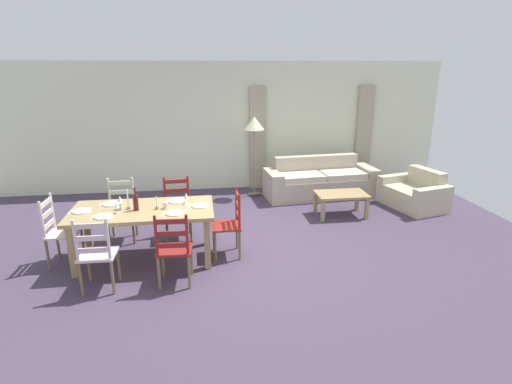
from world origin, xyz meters
TOP-DOWN VIEW (x-y plane):
  - ground_plane at (0.00, 0.00)m, footprint 9.60×9.60m
  - wall_far at (0.00, 3.30)m, footprint 9.60×0.16m
  - curtain_panel_left at (0.73, 3.16)m, footprint 0.35×0.08m
  - curtain_panel_right at (3.13, 3.16)m, footprint 0.35×0.08m
  - dining_table at (-1.32, -0.09)m, footprint 1.90×0.96m
  - dining_chair_near_left at (-1.77, -0.85)m, footprint 0.43×0.41m
  - dining_chair_near_right at (-0.88, -0.84)m, footprint 0.44×0.42m
  - dining_chair_far_left at (-1.75, 0.68)m, footprint 0.43×0.41m
  - dining_chair_far_right at (-0.90, 0.64)m, footprint 0.45×0.43m
  - dining_chair_head_west at (-2.44, -0.06)m, footprint 0.42×0.44m
  - dining_chair_head_east at (-0.14, -0.11)m, footprint 0.41×0.42m
  - dinner_plate_near_left at (-1.77, -0.34)m, footprint 0.24×0.24m
  - fork_near_left at (-1.92, -0.34)m, footprint 0.02×0.17m
  - dinner_plate_near_right at (-0.87, -0.34)m, footprint 0.24×0.24m
  - fork_near_right at (-1.02, -0.34)m, footprint 0.02×0.17m
  - dinner_plate_far_left at (-1.77, 0.16)m, footprint 0.24×0.24m
  - fork_far_left at (-1.92, 0.16)m, footprint 0.02×0.17m
  - dinner_plate_far_right at (-0.87, 0.16)m, footprint 0.24×0.24m
  - fork_far_right at (-1.02, 0.16)m, footprint 0.02×0.17m
  - dinner_plate_head_west at (-2.10, -0.09)m, footprint 0.24×0.24m
  - fork_head_west at (-2.25, -0.09)m, footprint 0.03×0.17m
  - dinner_plate_head_east at (-0.54, -0.09)m, footprint 0.24×0.24m
  - fork_head_east at (-0.69, -0.09)m, footprint 0.02×0.17m
  - wine_bottle at (-1.39, -0.13)m, footprint 0.07×0.07m
  - wine_glass_near_left at (-1.62, -0.21)m, footprint 0.06×0.06m
  - wine_glass_near_right at (-0.74, -0.25)m, footprint 0.06×0.06m
  - wine_glass_far_left at (-1.63, 0.04)m, footprint 0.06×0.06m
  - wine_glass_far_right at (-0.73, 0.05)m, footprint 0.06×0.06m
  - coffee_cup_primary at (-1.01, -0.12)m, footprint 0.07×0.07m
  - coffee_cup_secondary at (-1.62, -0.08)m, footprint 0.07×0.07m
  - candle_tall at (-1.50, -0.07)m, footprint 0.05×0.05m
  - candle_short at (-1.12, -0.13)m, footprint 0.05×0.05m
  - couch at (1.92, 2.42)m, footprint 2.34×0.99m
  - coffee_table at (1.96, 1.21)m, footprint 0.90×0.56m
  - armchair_upholstered at (3.54, 1.47)m, footprint 1.06×1.32m
  - standing_lamp at (0.58, 2.61)m, footprint 0.40×0.40m

SIDE VIEW (x-z plane):
  - ground_plane at x=0.00m, z-range -0.02..0.00m
  - armchair_upholstered at x=3.54m, z-range -0.11..0.61m
  - couch at x=1.92m, z-range -0.11..0.69m
  - coffee_table at x=1.96m, z-range 0.15..0.57m
  - dining_chair_near_left at x=-1.77m, z-range 0.00..0.96m
  - dining_chair_near_right at x=-0.88m, z-range 0.00..0.96m
  - dining_chair_far_left at x=-1.75m, z-range 0.00..0.96m
  - dining_chair_far_right at x=-0.90m, z-range 0.00..0.96m
  - dining_chair_head_west at x=-2.44m, z-range 0.00..0.96m
  - dining_chair_head_east at x=-0.14m, z-range 0.00..0.96m
  - dining_table at x=-1.32m, z-range 0.29..1.04m
  - fork_near_left at x=-1.92m, z-range 0.75..0.76m
  - fork_near_right at x=-1.02m, z-range 0.75..0.76m
  - fork_far_left at x=-1.92m, z-range 0.75..0.76m
  - fork_far_right at x=-1.02m, z-range 0.75..0.76m
  - fork_head_west at x=-2.25m, z-range 0.75..0.76m
  - fork_head_east at x=-0.69m, z-range 0.75..0.76m
  - dinner_plate_near_left at x=-1.77m, z-range 0.75..0.77m
  - dinner_plate_near_right at x=-0.87m, z-range 0.75..0.77m
  - dinner_plate_far_left at x=-1.77m, z-range 0.75..0.77m
  - dinner_plate_far_right at x=-0.87m, z-range 0.75..0.77m
  - dinner_plate_head_west at x=-2.10m, z-range 0.75..0.77m
  - dinner_plate_head_east at x=-0.54m, z-range 0.75..0.77m
  - coffee_cup_primary at x=-1.01m, z-range 0.75..0.84m
  - coffee_cup_secondary at x=-1.62m, z-range 0.75..0.84m
  - candle_short at x=-1.12m, z-range 0.71..0.89m
  - candle_tall at x=-1.50m, z-range 0.69..0.97m
  - wine_glass_near_left at x=-1.62m, z-range 0.78..0.94m
  - wine_glass_near_right at x=-0.74m, z-range 0.78..0.94m
  - wine_glass_far_left at x=-1.63m, z-range 0.78..0.94m
  - wine_glass_far_right at x=-0.73m, z-range 0.78..0.94m
  - wine_bottle at x=-1.39m, z-range 0.71..1.03m
  - curtain_panel_left at x=0.73m, z-range 0.00..2.20m
  - curtain_panel_right at x=3.13m, z-range 0.00..2.20m
  - wall_far at x=0.00m, z-range 0.00..2.70m
  - standing_lamp at x=0.58m, z-range 0.59..2.23m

